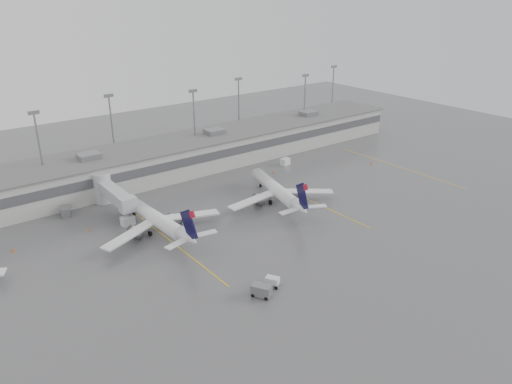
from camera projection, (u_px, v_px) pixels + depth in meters
ground at (323, 263)px, 88.70m from camera, size 260.00×260.00×0.00m
terminal at (167, 158)px, 129.67m from camera, size 152.00×17.00×9.45m
light_masts at (154, 124)px, 130.90m from camera, size 142.40×8.00×20.60m
jet_bridge_right at (110, 192)px, 109.31m from camera, size 4.00×17.20×7.00m
stand_markings at (243, 217)px, 106.32m from camera, size 105.25×40.00×0.01m
jet_mid_left at (157, 219)px, 98.85m from camera, size 25.96×29.15×9.43m
jet_mid_right at (278, 190)px, 112.67m from camera, size 24.90×28.28×9.34m
baggage_tug at (272, 283)px, 81.80m from camera, size 2.63×2.99×1.64m
baggage_cart at (261, 290)px, 78.97m from camera, size 3.12×3.60×2.01m
gse_uld_b at (128, 221)px, 102.70m from camera, size 2.78×1.97×1.88m
gse_uld_c at (285, 162)px, 137.16m from camera, size 2.89×2.25×1.82m
gse_loader at (66, 211)px, 106.83m from camera, size 2.68×3.44×1.89m
cone_a at (13, 250)px, 92.43m from camera, size 0.47×0.47×0.75m
cone_b at (89, 229)px, 100.41m from camera, size 0.41×0.41×0.66m
cone_c at (274, 172)px, 131.14m from camera, size 0.41×0.41×0.65m
cone_d at (371, 163)px, 137.75m from camera, size 0.50×0.50×0.80m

